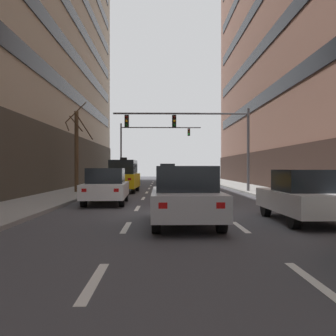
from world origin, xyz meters
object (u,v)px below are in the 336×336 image
at_px(car_driving_2, 185,196).
at_px(street_tree_0, 77,149).
at_px(traffic_signal_0, 198,130).
at_px(taxi_driving_0, 168,177).
at_px(traffic_signal_1, 145,141).
at_px(car_driving_3, 167,173).
at_px(car_parked_1, 304,196).
at_px(car_driving_4, 106,186).
at_px(taxi_driving_1, 123,176).

relative_size(car_driving_2, street_tree_0, 0.78).
distance_m(car_driving_2, traffic_signal_0, 14.64).
relative_size(car_driving_2, traffic_signal_0, 0.50).
bearing_deg(taxi_driving_0, traffic_signal_1, 107.98).
relative_size(taxi_driving_0, traffic_signal_0, 0.50).
xyz_separation_m(car_driving_2, car_driving_3, (-0.02, 31.60, 0.22)).
xyz_separation_m(taxi_driving_0, car_parked_1, (3.76, -23.89, -0.04)).
height_order(traffic_signal_0, traffic_signal_1, traffic_signal_1).
height_order(car_driving_2, car_driving_4, car_driving_2).
bearing_deg(car_driving_3, traffic_signal_0, -84.17).
bearing_deg(car_driving_3, car_driving_4, -97.27).
distance_m(taxi_driving_1, car_driving_3, 17.13).
height_order(taxi_driving_0, street_tree_0, street_tree_0).
height_order(car_driving_3, traffic_signal_1, traffic_signal_1).
height_order(car_driving_4, traffic_signal_1, traffic_signal_1).
height_order(car_driving_2, car_parked_1, car_driving_2).
distance_m(car_driving_2, car_driving_3, 31.61).
distance_m(taxi_driving_0, traffic_signal_0, 10.98).
relative_size(taxi_driving_0, car_driving_4, 1.03).
distance_m(car_driving_4, street_tree_0, 7.74).
xyz_separation_m(car_driving_2, car_parked_1, (3.69, 0.55, -0.05)).
xyz_separation_m(taxi_driving_0, car_driving_3, (0.06, 7.16, 0.23)).
bearing_deg(car_driving_4, street_tree_0, 112.95).
height_order(car_driving_2, traffic_signal_1, traffic_signal_1).
height_order(taxi_driving_1, traffic_signal_0, traffic_signal_0).
height_order(taxi_driving_1, car_driving_3, taxi_driving_1).
relative_size(car_driving_2, traffic_signal_1, 0.50).
relative_size(car_driving_3, car_parked_1, 1.03).
distance_m(car_driving_4, traffic_signal_0, 9.81).
relative_size(car_driving_3, traffic_signal_1, 0.48).
bearing_deg(car_driving_3, car_parked_1, -83.20).
xyz_separation_m(car_driving_3, car_parked_1, (3.70, -31.05, -0.27)).
bearing_deg(car_driving_2, car_parked_1, 8.55).
xyz_separation_m(taxi_driving_1, traffic_signal_1, (0.75, 17.22, 3.65)).
bearing_deg(taxi_driving_0, taxi_driving_1, -108.39).
bearing_deg(traffic_signal_1, taxi_driving_1, -92.50).
xyz_separation_m(taxi_driving_0, car_driving_2, (0.07, -24.44, 0.01)).
relative_size(taxi_driving_0, street_tree_0, 0.78).
bearing_deg(traffic_signal_1, street_tree_0, -100.91).
bearing_deg(car_driving_4, taxi_driving_0, 80.06).
height_order(taxi_driving_0, car_driving_3, car_driving_3).
height_order(car_driving_2, car_driving_3, car_driving_3).
distance_m(taxi_driving_1, car_driving_4, 8.38).
xyz_separation_m(car_driving_2, traffic_signal_0, (1.77, 14.15, 3.34)).
xyz_separation_m(taxi_driving_0, taxi_driving_1, (-3.21, -9.65, 0.26)).
bearing_deg(traffic_signal_1, taxi_driving_0, -72.02).
height_order(taxi_driving_1, car_parked_1, taxi_driving_1).
bearing_deg(car_driving_2, car_driving_4, 116.73).
distance_m(car_driving_4, car_parked_1, 9.07).
bearing_deg(traffic_signal_0, car_driving_3, 95.83).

